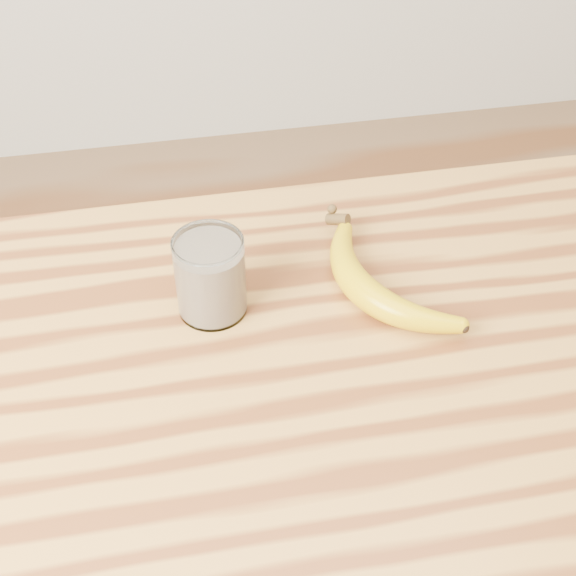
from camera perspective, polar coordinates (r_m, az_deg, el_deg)
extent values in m
cube|color=#AF7835|center=(0.90, -1.75, -9.33)|extent=(1.20, 0.80, 0.04)
cylinder|color=brown|center=(1.58, 16.31, -6.58)|extent=(0.06, 0.06, 0.86)
cylinder|color=white|center=(0.95, -5.54, 0.86)|extent=(0.08, 0.08, 0.11)
torus|color=white|center=(0.92, -5.76, 3.25)|extent=(0.08, 0.08, 0.00)
cylinder|color=beige|center=(0.96, -5.52, 0.59)|extent=(0.08, 0.08, 0.09)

